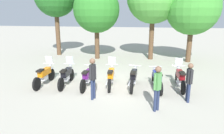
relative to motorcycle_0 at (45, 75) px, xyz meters
name	(u,v)px	position (x,y,z in m)	size (l,w,h in m)	color
ground_plane	(111,87)	(3.34, 0.12, -0.52)	(80.00, 80.00, 0.00)	#ADA899
motorcycle_0	(45,75)	(0.00, 0.00, 0.00)	(0.62, 2.19, 1.37)	black
motorcycle_1	(66,75)	(1.11, 0.10, 0.00)	(0.62, 2.19, 1.37)	black
motorcycle_2	(88,77)	(2.23, 0.02, -0.01)	(0.62, 2.19, 0.99)	black
motorcycle_3	(111,76)	(3.34, 0.29, 0.00)	(0.62, 2.19, 1.37)	black
motorcycle_4	(134,78)	(4.46, 0.26, -0.01)	(0.62, 2.19, 0.99)	black
motorcycle_5	(157,79)	(5.56, 0.22, -0.01)	(0.62, 2.18, 0.99)	black
motorcycle_6	(180,78)	(6.68, 0.55, 0.00)	(0.62, 2.19, 1.37)	black
person_0	(189,80)	(6.74, -1.08, 0.44)	(0.24, 0.41, 1.64)	#232D4C
person_1	(93,75)	(2.84, -1.39, 0.53)	(0.30, 0.40, 1.78)	#232D4C
person_2	(157,85)	(5.42, -2.09, 0.50)	(0.32, 0.36, 1.73)	#232D4C
tree_1	(96,10)	(1.31, 6.39, 3.21)	(3.48, 3.48, 5.48)	brown
tree_3	(193,8)	(8.17, 6.23, 3.30)	(3.71, 3.71, 5.68)	brown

